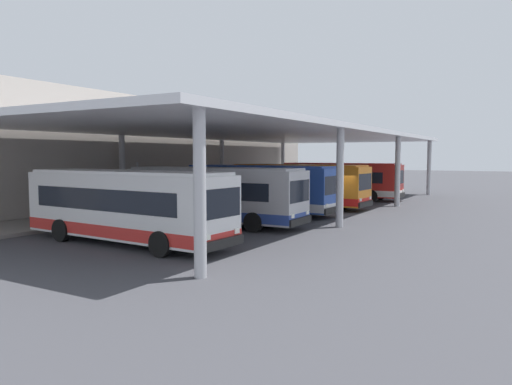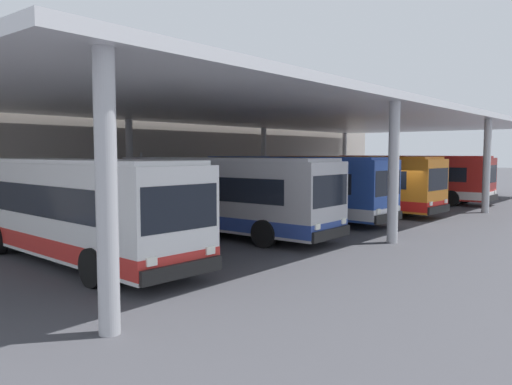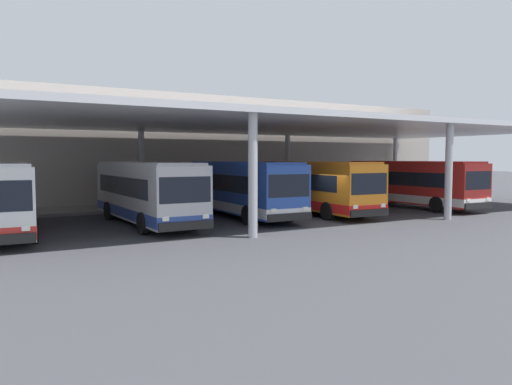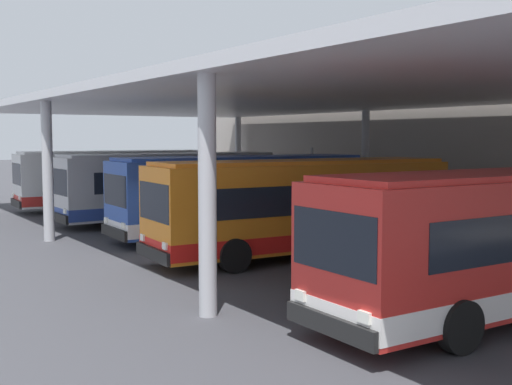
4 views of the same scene
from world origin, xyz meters
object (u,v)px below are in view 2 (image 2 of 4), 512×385
(bus_nearest_bay, at_px, (74,208))
(bus_second_bay, at_px, (220,194))
(bus_far_bay, at_px, (349,183))
(banner_sign, at_px, (142,179))
(trash_bin, at_px, (317,185))
(bus_middle_bay, at_px, (293,187))
(bus_departing, at_px, (411,178))
(bench_waiting, at_px, (300,188))

(bus_nearest_bay, relative_size, bus_second_bay, 1.01)
(bus_nearest_bay, height_order, bus_far_bay, same)
(bus_far_bay, xyz_separation_m, banner_sign, (-8.90, 7.30, 0.32))
(bus_second_bay, height_order, banner_sign, banner_sign)
(trash_bin, xyz_separation_m, banner_sign, (-18.72, -1.08, 1.30))
(bus_middle_bay, bearing_deg, banner_sign, 121.89)
(trash_bin, bearing_deg, bus_far_bay, -139.54)
(bus_far_bay, bearing_deg, bus_departing, -2.23)
(bus_nearest_bay, distance_m, bus_second_bay, 6.64)
(bus_nearest_bay, height_order, trash_bin, bus_nearest_bay)
(bus_nearest_bay, distance_m, banner_sign, 10.87)
(bus_far_bay, bearing_deg, bus_second_bay, 178.90)
(bus_nearest_bay, xyz_separation_m, banner_sign, (8.15, 7.19, 0.32))
(bench_waiting, bearing_deg, bus_second_bay, -155.37)
(bus_departing, distance_m, bench_waiting, 8.62)
(bus_middle_bay, distance_m, banner_sign, 7.92)
(bus_second_bay, height_order, bus_middle_bay, same)
(trash_bin, bearing_deg, bus_second_bay, -158.00)
(bus_second_bay, relative_size, trash_bin, 10.78)
(bus_nearest_bay, height_order, bus_departing, same)
(bench_waiting, bearing_deg, banner_sign, -176.84)
(bus_second_bay, distance_m, bus_departing, 18.51)
(banner_sign, bearing_deg, bus_middle_bay, -58.11)
(bus_far_bay, bearing_deg, trash_bin, 40.46)
(bus_far_bay, height_order, trash_bin, bus_far_bay)
(bus_middle_bay, bearing_deg, trash_bin, 28.19)
(bus_middle_bay, xyz_separation_m, trash_bin, (14.54, 7.80, -0.98))
(bus_departing, xyz_separation_m, banner_sign, (-16.99, 7.62, 0.32))
(trash_bin, relative_size, banner_sign, 0.31)
(bus_far_bay, bearing_deg, bus_middle_bay, 172.96)
(bus_nearest_bay, bearing_deg, banner_sign, 41.39)
(bus_far_bay, distance_m, bus_departing, 8.10)
(bench_waiting, distance_m, trash_bin, 2.85)
(bus_middle_bay, bearing_deg, bus_second_bay, -176.16)
(bus_second_bay, bearing_deg, trash_bin, 22.00)
(bus_far_bay, relative_size, bench_waiting, 5.92)
(bus_far_bay, height_order, bus_departing, same)
(bus_nearest_bay, distance_m, bench_waiting, 25.37)
(bench_waiting, bearing_deg, bus_middle_bay, -147.01)
(banner_sign, bearing_deg, trash_bin, 3.29)
(bus_second_bay, xyz_separation_m, trash_bin, (20.24, 8.18, -0.98))
(banner_sign, bearing_deg, bench_waiting, 3.16)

